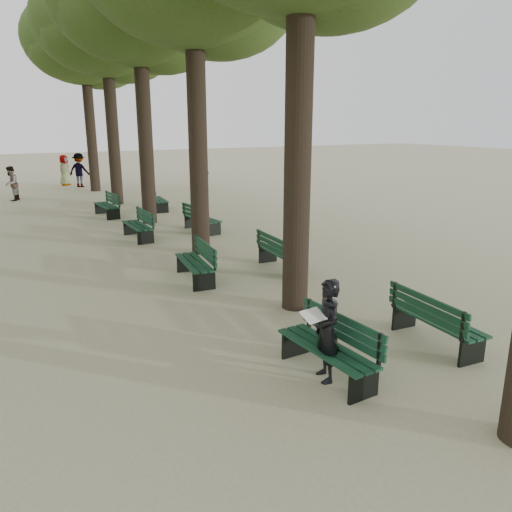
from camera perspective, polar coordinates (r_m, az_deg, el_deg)
name	(u,v)px	position (r m, az deg, el deg)	size (l,w,h in m)	color
ground	(320,393)	(7.30, 7.37, -15.29)	(120.00, 120.00, 0.00)	tan
tree_central_4	(105,23)	(23.97, -16.90, 24.11)	(6.00, 6.00, 9.95)	#33261C
tree_central_5	(83,40)	(28.81, -19.15, 22.32)	(6.00, 6.00, 9.95)	#33261C
bench_left_0	(327,359)	(7.62, 8.08, -11.59)	(0.67, 1.83, 0.92)	black
bench_left_1	(195,270)	(11.94, -7.00, -1.54)	(0.78, 1.85, 0.92)	black
bench_left_2	(138,231)	(16.48, -13.34, 2.82)	(0.61, 1.81, 0.92)	black
bench_left_3	(107,210)	(20.76, -16.66, 5.08)	(0.71, 1.84, 0.92)	black
bench_right_0	(436,330)	(9.05, 19.87, -7.93)	(0.69, 1.83, 0.92)	black
bench_right_1	(281,260)	(12.71, 2.91, -0.41)	(0.69, 1.84, 0.92)	black
bench_right_2	(202,224)	(17.28, -6.16, 3.70)	(0.79, 1.86, 0.92)	black
bench_right_3	(158,204)	(21.79, -11.10, 5.89)	(0.75, 1.85, 0.92)	black
man_with_map	(327,330)	(7.32, 8.11, -8.42)	(0.66, 0.68, 1.54)	black
pedestrian_d	(64,170)	(31.79, -21.06, 9.14)	(0.87, 0.36, 1.78)	#262628
pedestrian_b	(79,170)	(30.65, -19.53, 9.23)	(1.24, 0.38, 1.92)	#262628
pedestrian_a	(11,184)	(26.52, -26.18, 7.43)	(0.79, 0.33, 1.63)	#262628
pedestrian_c	(202,172)	(28.53, -6.23, 9.48)	(1.05, 0.36, 1.79)	#262628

